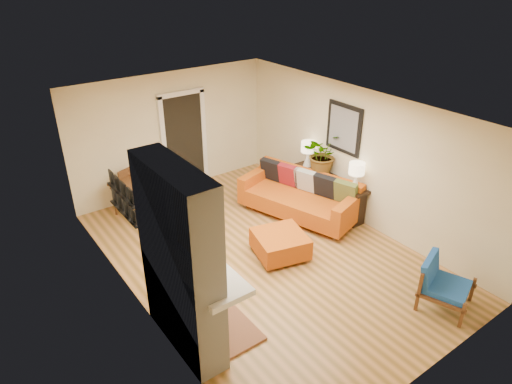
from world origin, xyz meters
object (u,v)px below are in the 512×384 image
(blue_chair, at_px, (441,281))
(sofa, at_px, (301,195))
(houseplant, at_px, (322,153))
(console_table, at_px, (329,183))
(lamp_far, at_px, (308,151))
(ottoman, at_px, (280,243))
(lamp_near, at_px, (356,173))
(dining_table, at_px, (139,189))

(blue_chair, bearing_deg, sofa, 87.79)
(sofa, bearing_deg, houseplant, 7.20)
(blue_chair, height_order, console_table, blue_chair)
(blue_chair, xyz_separation_m, lamp_far, (0.70, 3.76, 0.65))
(ottoman, bearing_deg, sofa, 35.57)
(ottoman, distance_m, console_table, 2.01)
(lamp_near, xyz_separation_m, houseplant, (-0.01, 0.93, 0.09))
(blue_chair, xyz_separation_m, lamp_near, (0.70, 2.41, 0.65))
(blue_chair, distance_m, console_table, 3.16)
(sofa, xyz_separation_m, lamp_near, (0.58, -0.85, 0.66))
(sofa, relative_size, blue_chair, 2.75)
(ottoman, distance_m, lamp_far, 2.46)
(lamp_far, height_order, houseplant, houseplant)
(lamp_near, height_order, lamp_far, same)
(lamp_near, bearing_deg, sofa, 124.02)
(blue_chair, relative_size, houseplant, 1.08)
(lamp_near, relative_size, lamp_far, 1.00)
(lamp_near, bearing_deg, blue_chair, -106.27)
(console_table, bearing_deg, sofa, 161.93)
(dining_table, xyz_separation_m, lamp_far, (3.19, -1.40, 0.50))
(ottoman, bearing_deg, dining_table, 115.66)
(dining_table, bearing_deg, blue_chair, -64.25)
(sofa, bearing_deg, ottoman, -144.43)
(houseplant, bearing_deg, blue_chair, -101.74)
(dining_table, height_order, lamp_far, lamp_far)
(houseplant, bearing_deg, ottoman, -151.93)
(sofa, xyz_separation_m, houseplant, (0.57, 0.07, 0.75))
(blue_chair, height_order, lamp_far, lamp_far)
(console_table, xyz_separation_m, lamp_far, (0.00, 0.68, 0.49))
(blue_chair, xyz_separation_m, houseplant, (0.69, 3.33, 0.74))
(blue_chair, height_order, houseplant, houseplant)
(sofa, xyz_separation_m, ottoman, (-1.27, -0.91, -0.16))
(ottoman, relative_size, lamp_near, 1.89)
(dining_table, xyz_separation_m, lamp_near, (3.19, -2.75, 0.50))
(ottoman, height_order, console_table, console_table)
(ottoman, relative_size, dining_table, 0.63)
(dining_table, relative_size, houseplant, 1.91)
(sofa, height_order, ottoman, sofa)
(lamp_far, bearing_deg, console_table, -90.00)
(console_table, xyz_separation_m, lamp_near, (0.00, -0.67, 0.49))
(blue_chair, xyz_separation_m, console_table, (0.70, 3.07, 0.17))
(lamp_near, bearing_deg, houseplant, 90.62)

